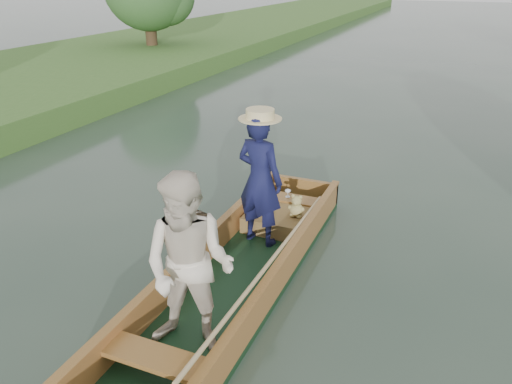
% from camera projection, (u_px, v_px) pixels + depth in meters
% --- Properties ---
extents(ground, '(120.00, 120.00, 0.00)m').
position_uv_depth(ground, '(236.00, 287.00, 5.74)').
color(ground, '#283D30').
rests_on(ground, ground).
extents(punt, '(1.12, 5.00, 1.83)m').
position_uv_depth(punt, '(230.00, 245.00, 5.35)').
color(punt, black).
rests_on(punt, ground).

